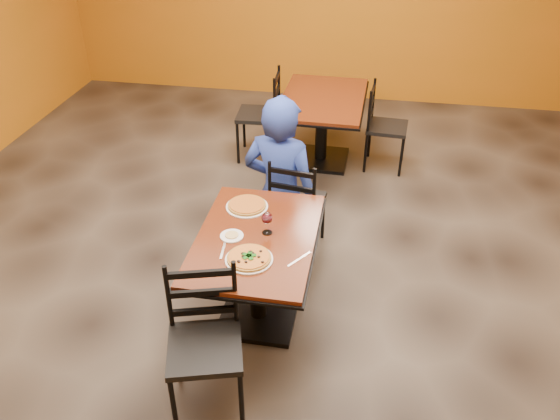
% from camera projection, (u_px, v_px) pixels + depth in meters
% --- Properties ---
extents(floor, '(7.00, 8.00, 0.01)m').
position_uv_depth(floor, '(271.00, 275.00, 4.66)').
color(floor, black).
rests_on(floor, ground).
extents(table_main, '(0.83, 1.23, 0.75)m').
position_uv_depth(table_main, '(257.00, 259.00, 3.95)').
color(table_main, '#58270E').
rests_on(table_main, floor).
extents(table_second, '(0.91, 1.33, 0.75)m').
position_uv_depth(table_second, '(322.00, 114.00, 6.03)').
color(table_second, '#58270E').
rests_on(table_second, floor).
extents(chair_main_near, '(0.54, 0.54, 0.97)m').
position_uv_depth(chair_main_near, '(205.00, 349.00, 3.34)').
color(chair_main_near, black).
rests_on(chair_main_near, floor).
extents(chair_main_far, '(0.46, 0.46, 0.90)m').
position_uv_depth(chair_main_far, '(298.00, 202.00, 4.77)').
color(chair_main_far, black).
rests_on(chair_main_far, floor).
extents(chair_second_left, '(0.47, 0.47, 0.99)m').
position_uv_depth(chair_second_left, '(258.00, 115.00, 6.17)').
color(chair_second_left, black).
rests_on(chair_second_left, floor).
extents(chair_second_right, '(0.44, 0.44, 0.92)m').
position_uv_depth(chair_second_right, '(387.00, 128.00, 5.99)').
color(chair_second_right, black).
rests_on(chair_second_right, floor).
extents(diner, '(0.74, 0.56, 1.36)m').
position_uv_depth(diner, '(280.00, 173.00, 4.72)').
color(diner, '#1B3A97').
rests_on(diner, floor).
extents(plate_main, '(0.31, 0.31, 0.01)m').
position_uv_depth(plate_main, '(249.00, 259.00, 3.62)').
color(plate_main, white).
rests_on(plate_main, table_main).
extents(pizza_main, '(0.28, 0.28, 0.02)m').
position_uv_depth(pizza_main, '(249.00, 257.00, 3.61)').
color(pizza_main, maroon).
rests_on(pizza_main, plate_main).
extents(plate_far, '(0.31, 0.31, 0.01)m').
position_uv_depth(plate_far, '(247.00, 207.00, 4.14)').
color(plate_far, white).
rests_on(plate_far, table_main).
extents(pizza_far, '(0.28, 0.28, 0.02)m').
position_uv_depth(pizza_far, '(247.00, 205.00, 4.13)').
color(pizza_far, orange).
rests_on(pizza_far, plate_far).
extents(side_plate, '(0.16, 0.16, 0.01)m').
position_uv_depth(side_plate, '(232.00, 236.00, 3.84)').
color(side_plate, white).
rests_on(side_plate, table_main).
extents(dip, '(0.09, 0.09, 0.01)m').
position_uv_depth(dip, '(232.00, 235.00, 3.83)').
color(dip, tan).
rests_on(dip, side_plate).
extents(wine_glass, '(0.08, 0.08, 0.18)m').
position_uv_depth(wine_glass, '(267.00, 222.00, 3.83)').
color(wine_glass, white).
rests_on(wine_glass, table_main).
extents(fork, '(0.03, 0.19, 0.00)m').
position_uv_depth(fork, '(223.00, 250.00, 3.71)').
color(fork, silver).
rests_on(fork, table_main).
extents(knife, '(0.13, 0.18, 0.00)m').
position_uv_depth(knife, '(299.00, 259.00, 3.63)').
color(knife, silver).
rests_on(knife, table_main).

